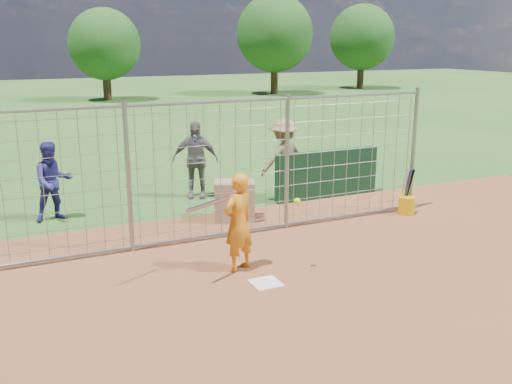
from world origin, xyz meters
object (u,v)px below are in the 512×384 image
batter (238,222)px  bucket_with_bats (406,203)px  bystander_c (284,159)px  bystander_b (195,160)px  bystander_a (53,182)px  equipment_bin (235,201)px

batter → bucket_with_bats: (4.36, 1.28, -0.54)m
bystander_c → bucket_with_bats: size_ratio=1.88×
bystander_c → bystander_b: bearing=-37.1°
bucket_with_bats → bystander_c: bearing=128.2°
bystander_a → bystander_c: bearing=-13.2°
batter → bystander_b: (0.80, 4.39, 0.10)m
bystander_b → equipment_bin: (0.15, -1.96, -0.49)m
bystander_c → equipment_bin: size_ratio=2.29×
bystander_a → equipment_bin: (3.30, -1.50, -0.40)m
bystander_c → equipment_bin: 2.04m
batter → bystander_b: 4.47m
bystander_b → bucket_with_bats: (3.56, -3.11, -0.65)m
equipment_bin → bucket_with_bats: (3.41, -1.16, -0.15)m
bystander_b → equipment_bin: size_ratio=2.23×
batter → bucket_with_bats: 4.58m
equipment_bin → bucket_with_bats: bucket_with_bats is taller
bucket_with_bats → bystander_a: bearing=158.4°
bystander_c → bucket_with_bats: 2.91m
bystander_a → bystander_b: bystander_b is taller
bystander_a → bystander_c: bystander_c is taller
bystander_a → bystander_c: size_ratio=0.88×
equipment_bin → bystander_c: bearing=55.5°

